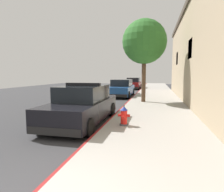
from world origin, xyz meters
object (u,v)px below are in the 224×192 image
at_px(parked_car_silver_ahead, 122,88).
at_px(parked_car_dark_far, 133,84).
at_px(police_cruiser, 83,105).
at_px(street_tree, 144,42).
at_px(fire_hydrant, 124,116).

relative_size(parked_car_silver_ahead, parked_car_dark_far, 1.00).
distance_m(parked_car_silver_ahead, parked_car_dark_far, 9.75).
bearing_deg(police_cruiser, street_tree, 69.80).
xyz_separation_m(parked_car_silver_ahead, parked_car_dark_far, (-0.00, 9.75, 0.00)).
distance_m(parked_car_dark_far, fire_hydrant, 20.60).
bearing_deg(parked_car_dark_far, fire_hydrant, -84.56).
bearing_deg(parked_car_silver_ahead, police_cruiser, -89.40).
bearing_deg(police_cruiser, parked_car_silver_ahead, 90.60).
distance_m(fire_hydrant, street_tree, 7.44).
xyz_separation_m(parked_car_dark_far, street_tree, (2.26, -14.03, 3.43)).
bearing_deg(street_tree, fire_hydrant, -92.66).
xyz_separation_m(police_cruiser, street_tree, (2.14, 5.83, 3.43)).
height_order(parked_car_silver_ahead, street_tree, street_tree).
distance_m(police_cruiser, street_tree, 7.09).
bearing_deg(street_tree, parked_car_dark_far, 99.13).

